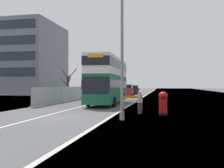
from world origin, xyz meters
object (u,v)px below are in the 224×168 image
roadworks_barrier (133,101)px  pedestrian_at_kerb (140,102)px  car_receding_mid (135,90)px  lamppost_foreground (122,44)px  car_oncoming_near (127,91)px  red_pillar_postbox (163,102)px  double_decker_bus (108,80)px

roadworks_barrier → pedestrian_at_kerb: bearing=-72.8°
pedestrian_at_kerb → car_receding_mid: bearing=97.1°
lamppost_foreground → roadworks_barrier: 7.19m
lamppost_foreground → pedestrian_at_kerb: size_ratio=5.73×
pedestrian_at_kerb → car_oncoming_near: bearing=100.1°
lamppost_foreground → car_oncoming_near: size_ratio=2.47×
car_oncoming_near → pedestrian_at_kerb: car_oncoming_near is taller
roadworks_barrier → red_pillar_postbox: bearing=-50.7°
lamppost_foreground → roadworks_barrier: (-0.11, 6.11, -3.80)m
lamppost_foreground → car_receding_mid: size_ratio=2.16×
double_decker_bus → roadworks_barrier: size_ratio=6.68×
roadworks_barrier → car_oncoming_near: 24.44m
lamppost_foreground → pedestrian_at_kerb: lamppost_foreground is taller
car_oncoming_near → red_pillar_postbox: bearing=-76.7°
red_pillar_postbox → roadworks_barrier: (-2.54, 3.10, -0.15)m
red_pillar_postbox → lamppost_foreground: bearing=-129.0°
roadworks_barrier → double_decker_bus: bearing=121.5°
roadworks_barrier → car_receding_mid: 33.42m
lamppost_foreground → car_oncoming_near: bearing=97.6°
red_pillar_postbox → car_oncoming_near: 27.98m
roadworks_barrier → car_oncoming_near: size_ratio=0.44×
car_receding_mid → pedestrian_at_kerb: size_ratio=2.65×
car_receding_mid → pedestrian_at_kerb: bearing=-82.9°
car_oncoming_near → pedestrian_at_kerb: size_ratio=2.32×
lamppost_foreground → red_pillar_postbox: lamppost_foreground is taller
pedestrian_at_kerb → double_decker_bus: bearing=117.0°
double_decker_bus → roadworks_barrier: (3.36, -5.47, -1.91)m
pedestrian_at_kerb → lamppost_foreground: bearing=-102.9°
double_decker_bus → roadworks_barrier: double_decker_bus is taller
car_oncoming_near → car_receding_mid: size_ratio=0.87×
double_decker_bus → pedestrian_at_kerb: size_ratio=6.80×
double_decker_bus → red_pillar_postbox: (5.90, -8.57, -1.76)m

